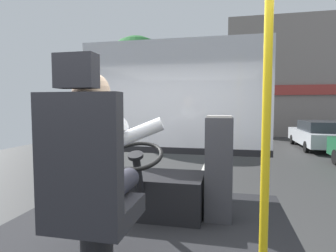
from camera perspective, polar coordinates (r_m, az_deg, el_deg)
ground at (r=10.92m, az=8.45°, el=-6.15°), size 18.00×44.00×0.06m
driver_seat at (r=1.71m, az=-15.92°, el=-12.91°), size 0.48×0.48×1.36m
bus_driver at (r=1.76m, az=-14.45°, el=-5.60°), size 0.75×0.55×0.78m
steering_console at (r=2.90m, az=-3.98°, el=-13.35°), size 1.10×0.92×0.76m
handrail_pole at (r=1.47m, az=19.53°, el=2.61°), size 0.04×0.04×2.11m
fare_box at (r=2.72m, az=10.38°, el=-8.50°), size 0.25×0.22×1.00m
windshield_panel at (r=3.61m, az=0.83°, el=3.43°), size 2.50×0.08×1.48m
street_tree at (r=14.19m, az=-6.42°, el=11.31°), size 3.26×3.26×5.34m
shop_building at (r=21.24m, az=29.20°, el=8.50°), size 12.36×4.28×7.46m
parked_car_silver at (r=14.17m, az=28.56°, el=-1.53°), size 1.81×4.21×1.24m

